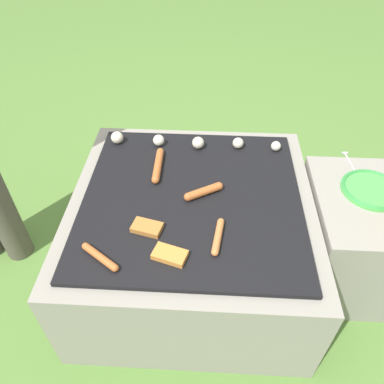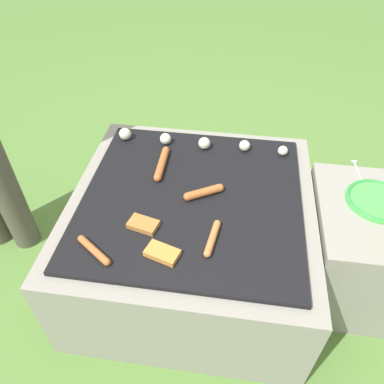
# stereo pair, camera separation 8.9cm
# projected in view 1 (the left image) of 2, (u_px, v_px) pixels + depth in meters

# --- Properties ---
(ground_plane) EXTENTS (14.00, 14.00, 0.00)m
(ground_plane) POSITION_uv_depth(u_px,v_px,m) (192.00, 267.00, 1.70)
(ground_plane) COLOR #567F38
(grill) EXTENTS (0.92, 0.92, 0.45)m
(grill) POSITION_uv_depth(u_px,v_px,m) (192.00, 235.00, 1.55)
(grill) COLOR gray
(grill) RESTS_ON ground_plane
(side_ledge) EXTENTS (0.42, 0.50, 0.45)m
(side_ledge) POSITION_uv_depth(u_px,v_px,m) (356.00, 238.00, 1.54)
(side_ledge) COLOR gray
(side_ledge) RESTS_ON ground_plane
(sausage_front_center) EXTENTS (0.14, 0.10, 0.02)m
(sausage_front_center) POSITION_uv_depth(u_px,v_px,m) (100.00, 257.00, 1.18)
(sausage_front_center) COLOR #B7602D
(sausage_front_center) RESTS_ON grill
(sausage_mid_right) EXTENTS (0.14, 0.10, 0.03)m
(sausage_mid_right) POSITION_uv_depth(u_px,v_px,m) (204.00, 191.00, 1.39)
(sausage_mid_right) COLOR #B7602D
(sausage_mid_right) RESTS_ON grill
(sausage_back_right) EXTENTS (0.03, 0.21, 0.03)m
(sausage_back_right) POSITION_uv_depth(u_px,v_px,m) (158.00, 165.00, 1.50)
(sausage_back_right) COLOR #B7602D
(sausage_back_right) RESTS_ON grill
(sausage_back_left) EXTENTS (0.04, 0.16, 0.02)m
(sausage_back_left) POSITION_uv_depth(u_px,v_px,m) (218.00, 236.00, 1.24)
(sausage_back_left) COLOR #C6753D
(sausage_back_left) RESTS_ON grill
(bread_slice_center) EXTENTS (0.11, 0.08, 0.02)m
(bread_slice_center) POSITION_uv_depth(u_px,v_px,m) (147.00, 227.00, 1.27)
(bread_slice_center) COLOR #B27033
(bread_slice_center) RESTS_ON grill
(bread_slice_right) EXTENTS (0.12, 0.09, 0.02)m
(bread_slice_right) POSITION_uv_depth(u_px,v_px,m) (170.00, 255.00, 1.18)
(bread_slice_right) COLOR #D18438
(bread_slice_right) RESTS_ON grill
(mushroom_row) EXTENTS (0.73, 0.07, 0.05)m
(mushroom_row) POSITION_uv_depth(u_px,v_px,m) (186.00, 141.00, 1.61)
(mushroom_row) COLOR beige
(mushroom_row) RESTS_ON grill
(plate_colorful) EXTENTS (0.23, 0.23, 0.02)m
(plate_colorful) POSITION_uv_depth(u_px,v_px,m) (372.00, 189.00, 1.41)
(plate_colorful) COLOR #4CB24C
(plate_colorful) RESTS_ON side_ledge
(fork_utensil) EXTENTS (0.03, 0.20, 0.01)m
(fork_utensil) POSITION_uv_depth(u_px,v_px,m) (352.00, 166.00, 1.52)
(fork_utensil) COLOR silver
(fork_utensil) RESTS_ON side_ledge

